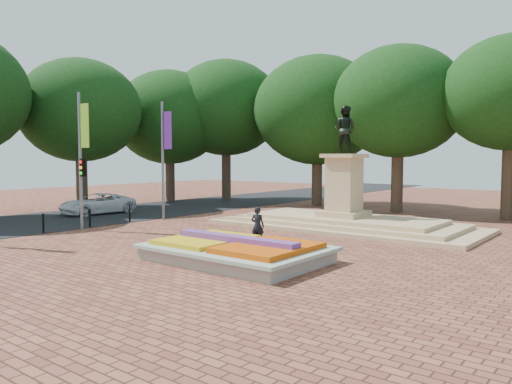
{
  "coord_description": "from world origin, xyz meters",
  "views": [
    {
      "loc": [
        12.46,
        -15.51,
        3.73
      ],
      "look_at": [
        -0.97,
        1.7,
        2.2
      ],
      "focal_mm": 35.0,
      "sensor_mm": 36.0,
      "label": 1
    }
  ],
  "objects_px": {
    "flower_bed": "(236,251)",
    "monument": "(344,211)",
    "pedestrian": "(258,226)",
    "van": "(97,204)"
  },
  "relations": [
    {
      "from": "flower_bed",
      "to": "van",
      "type": "distance_m",
      "value": 17.74
    },
    {
      "from": "monument",
      "to": "van",
      "type": "bearing_deg",
      "value": -164.8
    },
    {
      "from": "flower_bed",
      "to": "pedestrian",
      "type": "distance_m",
      "value": 3.46
    },
    {
      "from": "van",
      "to": "pedestrian",
      "type": "height_order",
      "value": "pedestrian"
    },
    {
      "from": "pedestrian",
      "to": "monument",
      "type": "bearing_deg",
      "value": -108.42
    },
    {
      "from": "flower_bed",
      "to": "monument",
      "type": "height_order",
      "value": "monument"
    },
    {
      "from": "monument",
      "to": "van",
      "type": "xyz_separation_m",
      "value": [
        -15.76,
        -4.28,
        -0.2
      ]
    },
    {
      "from": "flower_bed",
      "to": "pedestrian",
      "type": "relative_size",
      "value": 3.87
    },
    {
      "from": "monument",
      "to": "pedestrian",
      "type": "xyz_separation_m",
      "value": [
        -0.43,
        -6.89,
        -0.07
      ]
    },
    {
      "from": "flower_bed",
      "to": "pedestrian",
      "type": "bearing_deg",
      "value": 115.06
    }
  ]
}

